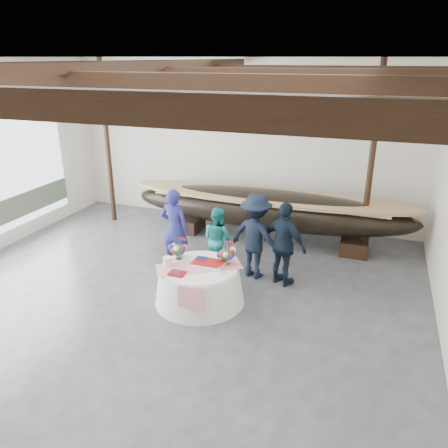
% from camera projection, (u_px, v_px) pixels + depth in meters
% --- Properties ---
extents(floor, '(10.00, 12.00, 0.01)m').
position_uv_depth(floor, '(136.00, 331.00, 7.66)').
color(floor, '#3D3D42').
rests_on(floor, ground).
extents(wall_back, '(10.00, 0.02, 4.50)m').
position_uv_depth(wall_back, '(242.00, 143.00, 12.12)').
color(wall_back, silver).
rests_on(wall_back, ground).
extents(ceiling, '(10.00, 12.00, 0.01)m').
position_uv_depth(ceiling, '(112.00, 57.00, 6.05)').
color(ceiling, white).
rests_on(ceiling, wall_back).
extents(pavilion_structure, '(9.80, 11.76, 4.50)m').
position_uv_depth(pavilion_structure, '(144.00, 90.00, 6.94)').
color(pavilion_structure, black).
rests_on(pavilion_structure, ground).
extents(longboat_display, '(7.36, 1.47, 1.38)m').
position_uv_depth(longboat_display, '(268.00, 209.00, 11.12)').
color(longboat_display, black).
rests_on(longboat_display, ground).
extents(banquet_table, '(1.75, 1.75, 0.75)m').
position_uv_depth(banquet_table, '(200.00, 284.00, 8.47)').
color(banquet_table, white).
rests_on(banquet_table, ground).
extents(tabletop_items, '(1.65, 1.34, 0.40)m').
position_uv_depth(tabletop_items, '(199.00, 256.00, 8.46)').
color(tabletop_items, red).
rests_on(tabletop_items, banquet_table).
extents(guest_woman_blue, '(0.68, 0.46, 1.83)m').
position_uv_depth(guest_woman_blue, '(175.00, 228.00, 9.76)').
color(guest_woman_blue, navy).
rests_on(guest_woman_blue, ground).
extents(guest_woman_teal, '(0.87, 0.78, 1.46)m').
position_uv_depth(guest_woman_teal, '(217.00, 239.00, 9.69)').
color(guest_woman_teal, teal).
rests_on(guest_woman_teal, ground).
extents(guest_man_left, '(1.34, 0.99, 1.86)m').
position_uv_depth(guest_man_left, '(256.00, 236.00, 9.28)').
color(guest_man_left, black).
rests_on(guest_man_left, ground).
extents(guest_man_right, '(1.14, 0.85, 1.80)m').
position_uv_depth(guest_man_right, '(284.00, 245.00, 8.94)').
color(guest_man_right, black).
rests_on(guest_man_right, ground).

